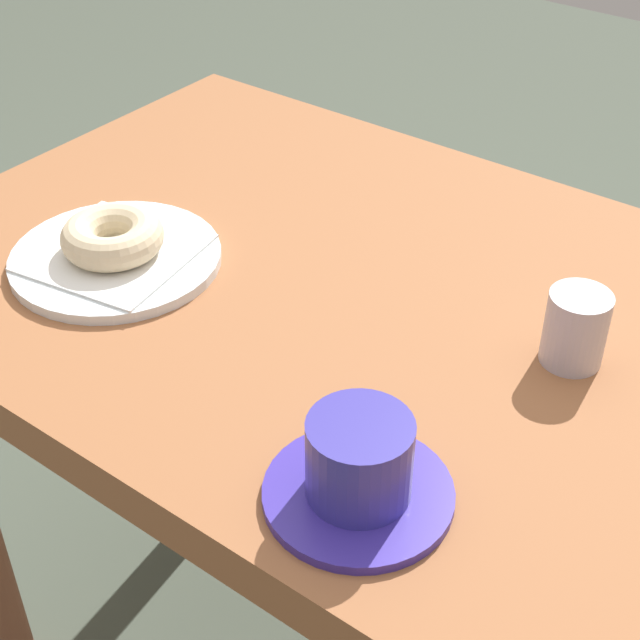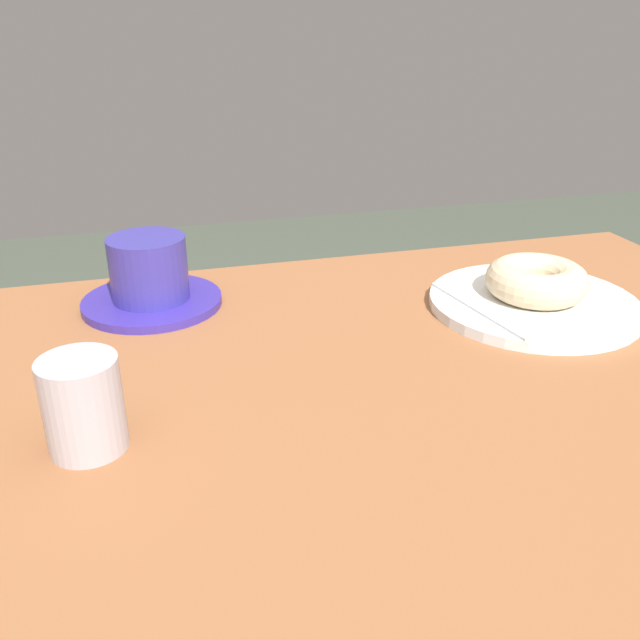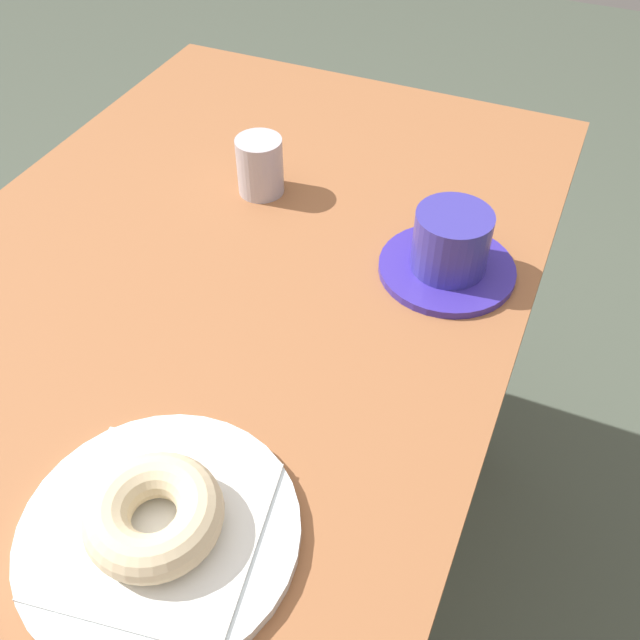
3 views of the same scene
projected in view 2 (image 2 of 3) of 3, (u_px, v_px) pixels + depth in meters
name	position (u px, v px, depth m)	size (l,w,h in m)	color
table	(326.00, 489.00, 0.62)	(1.07, 0.67, 0.72)	#945A36
plate_sugar_ring	(533.00, 304.00, 0.74)	(0.23, 0.23, 0.01)	white
napkin_sugar_ring	(534.00, 297.00, 0.74)	(0.16, 0.16, 0.00)	white
donut_sugar_ring	(537.00, 280.00, 0.73)	(0.11, 0.11, 0.04)	beige
coffee_cup	(150.00, 277.00, 0.74)	(0.15, 0.15, 0.08)	#38299A
sugar_jar	(83.00, 405.00, 0.49)	(0.06, 0.06, 0.07)	#B5AFB7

